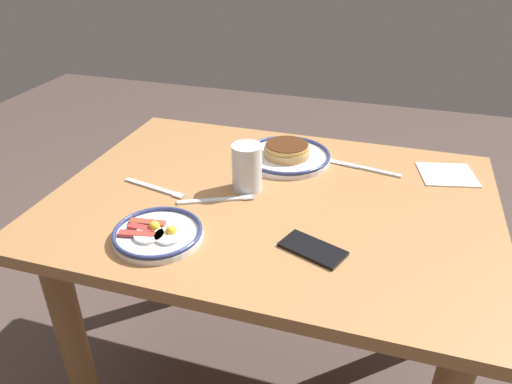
% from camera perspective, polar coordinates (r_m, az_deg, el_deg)
% --- Properties ---
extents(dining_table, '(1.15, 0.85, 0.76)m').
position_cam_1_polar(dining_table, '(1.35, 1.92, -5.79)').
color(dining_table, '#A17042').
rests_on(dining_table, ground_plane).
extents(plate_near_main, '(0.27, 0.27, 0.05)m').
position_cam_1_polar(plate_near_main, '(1.46, 3.67, 4.49)').
color(plate_near_main, white).
rests_on(plate_near_main, dining_table).
extents(plate_center_pancakes, '(0.21, 0.21, 0.04)m').
position_cam_1_polar(plate_center_pancakes, '(1.13, -11.61, -4.85)').
color(plate_center_pancakes, white).
rests_on(plate_center_pancakes, dining_table).
extents(drinking_glass, '(0.08, 0.08, 0.13)m').
position_cam_1_polar(drinking_glass, '(1.28, -1.08, 2.66)').
color(drinking_glass, silver).
rests_on(drinking_glass, dining_table).
extents(cell_phone, '(0.16, 0.12, 0.01)m').
position_cam_1_polar(cell_phone, '(1.08, 6.76, -6.75)').
color(cell_phone, black).
rests_on(cell_phone, dining_table).
extents(paper_napkin, '(0.18, 0.17, 0.00)m').
position_cam_1_polar(paper_napkin, '(1.48, 21.77, 1.94)').
color(paper_napkin, white).
rests_on(paper_napkin, dining_table).
extents(fork_near, '(0.20, 0.06, 0.01)m').
position_cam_1_polar(fork_near, '(1.33, -11.94, 0.46)').
color(fork_near, silver).
rests_on(fork_near, dining_table).
extents(fork_far, '(0.19, 0.10, 0.01)m').
position_cam_1_polar(fork_far, '(1.25, -4.71, -0.94)').
color(fork_far, silver).
rests_on(fork_far, dining_table).
extents(butter_knife, '(0.22, 0.06, 0.01)m').
position_cam_1_polar(butter_knife, '(1.44, 12.76, 2.78)').
color(butter_knife, silver).
rests_on(butter_knife, dining_table).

